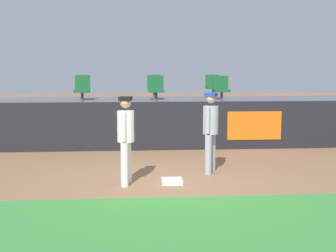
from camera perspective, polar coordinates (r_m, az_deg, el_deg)
The scene contains 13 objects.
ground_plane at distance 9.28m, azimuth -0.21°, elevation -6.93°, with size 60.00×60.00×0.00m, color #846042.
grass_foreground_strip at distance 6.99m, azimuth 1.27°, elevation -11.70°, with size 18.00×2.80×0.01m, color #388438.
first_base at distance 9.29m, azimuth 0.48°, elevation -6.67°, with size 0.40×0.40×0.08m, color white.
player_fielder_home at distance 9.05m, azimuth -5.07°, elevation -0.98°, with size 0.40×0.52×1.70m.
player_runner_visitor at distance 10.05m, azimuth 5.15°, elevation -0.10°, with size 0.43×0.44×1.71m.
field_wall at distance 12.85m, azimuth -1.39°, elevation 0.00°, with size 18.00×0.26×1.30m.
bleacher_platform at distance 15.41m, azimuth -1.95°, elevation 0.90°, with size 18.00×4.80×1.14m, color #59595E.
seat_back_right at distance 16.22m, azimuth 5.44°, elevation 4.88°, with size 0.47×0.44×0.84m.
seat_front_center at distance 14.20m, azimuth -1.46°, elevation 4.58°, with size 0.47×0.44×0.84m.
seat_front_left at distance 14.26m, azimuth -10.31°, elevation 4.47°, with size 0.45×0.44×0.84m.
seat_front_right at distance 14.44m, azimuth 6.45°, elevation 4.58°, with size 0.46×0.44×0.84m.
seat_back_left at distance 16.06m, azimuth -10.27°, elevation 4.77°, with size 0.45×0.44×0.84m.
seat_back_center at distance 16.00m, azimuth -1.69°, elevation 4.87°, with size 0.45×0.44×0.84m.
Camera 1 is at (-0.66, -8.98, 2.28)m, focal length 50.53 mm.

